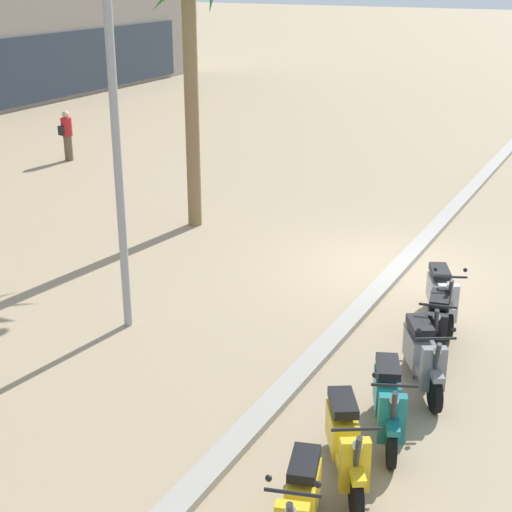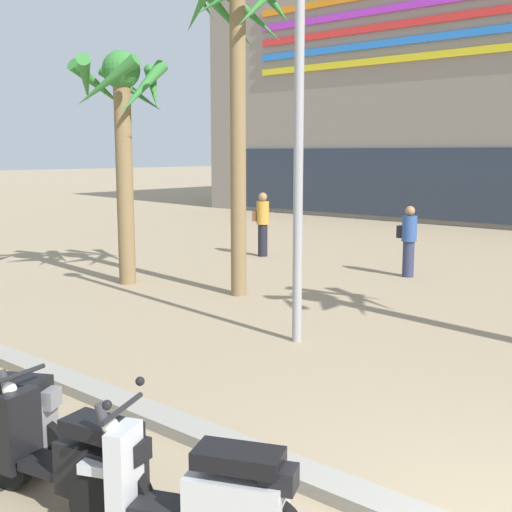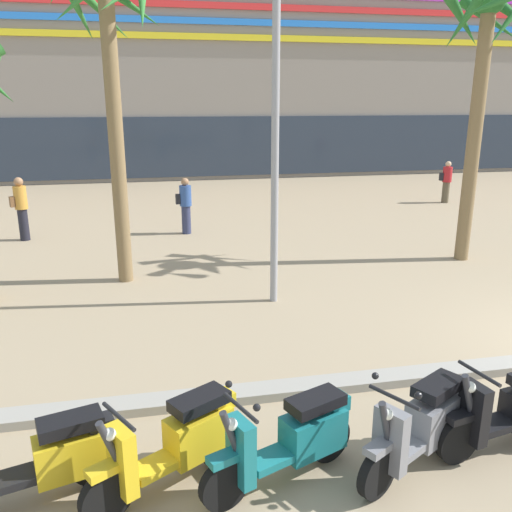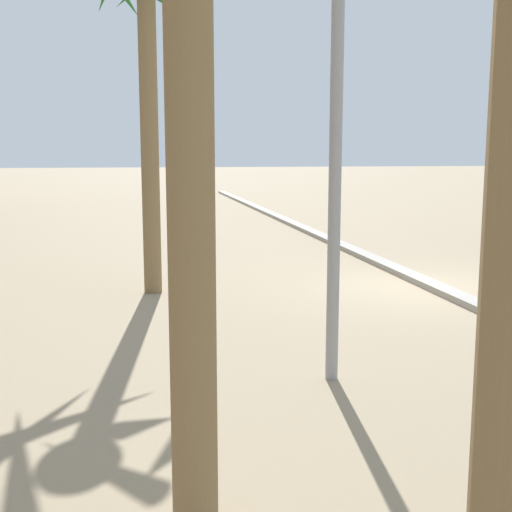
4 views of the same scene
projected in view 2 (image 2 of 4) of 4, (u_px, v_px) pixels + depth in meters
name	position (u px, v px, depth m)	size (l,w,h in m)	color
scooter_black_tail_end	(74.00, 459.00, 5.09)	(1.77, 0.68, 1.04)	black
scooter_silver_mid_centre	(200.00, 496.00, 4.52)	(1.65, 0.89, 1.17)	black
palm_tree_near_sign	(237.00, 42.00, 12.28)	(2.40, 2.34, 6.32)	olive
palm_tree_by_mall_entrance	(122.00, 112.00, 13.63)	(2.19, 2.22, 4.89)	olive
pedestrian_by_palm_tree	(262.00, 222.00, 17.79)	(0.46, 0.36, 1.74)	black
pedestrian_strolling_near_curb	(409.00, 239.00, 14.83)	(0.45, 0.34, 1.62)	#2D3351
street_lamp	(299.00, 71.00, 9.22)	(0.36, 0.36, 6.43)	#939399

